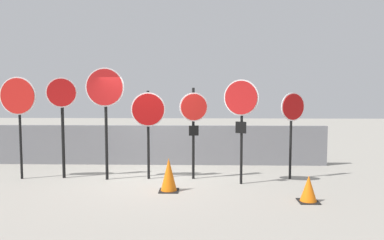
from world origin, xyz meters
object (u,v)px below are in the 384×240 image
Objects in this scene: stop_sign_2 at (105,97)px; stop_sign_5 at (241,107)px; stop_sign_6 at (292,115)px; stop_sign_0 at (18,102)px; stop_sign_1 at (62,106)px; traffic_cone_0 at (169,175)px; stop_sign_3 at (148,115)px; traffic_cone_1 at (309,189)px; stop_sign_4 at (194,116)px.

stop_sign_2 is 1.12× the size of stop_sign_5.
stop_sign_0 is at bearing 155.17° from stop_sign_6.
stop_sign_6 is (6.66, 0.17, -0.30)m from stop_sign_0.
stop_sign_1 is 3.28m from traffic_cone_0.
stop_sign_6 is at bearing 5.66° from stop_sign_0.
stop_sign_3 is at bearing 6.92° from stop_sign_2.
stop_sign_0 is at bearing 172.11° from stop_sign_3.
stop_sign_0 is 2.14m from stop_sign_2.
stop_sign_2 is 1.11m from stop_sign_3.
traffic_cone_0 is (0.59, -1.08, -1.22)m from stop_sign_3.
traffic_cone_0 is (3.75, -0.99, -1.53)m from stop_sign_0.
stop_sign_3 is at bearing -167.88° from stop_sign_5.
stop_sign_5 is 4.66× the size of traffic_cone_1.
stop_sign_6 reaches higher than traffic_cone_1.
stop_sign_5 is at bearing 131.64° from traffic_cone_1.
stop_sign_0 reaches higher than traffic_cone_0.
traffic_cone_1 is (2.30, -1.83, -1.30)m from stop_sign_4.
stop_sign_3 is at bearing 155.06° from stop_sign_6.
stop_sign_2 reaches higher than stop_sign_0.
stop_sign_6 is at bearing -8.13° from stop_sign_3.
stop_sign_0 is at bearing 173.87° from stop_sign_1.
stop_sign_2 is 5.05m from traffic_cone_1.
traffic_cone_1 is (-0.11, -1.87, -1.33)m from stop_sign_6.
stop_sign_3 is 4.16× the size of traffic_cone_1.
traffic_cone_0 is (2.72, -1.12, -1.44)m from stop_sign_1.
stop_sign_5 is at bearing 0.40° from stop_sign_0.
traffic_cone_0 is at bearing 165.84° from traffic_cone_1.
traffic_cone_0 reaches higher than traffic_cone_1.
stop_sign_5 is (3.23, -0.34, -0.21)m from stop_sign_2.
stop_sign_2 is at bearing 176.27° from stop_sign_3.
stop_sign_2 is at bearing 156.05° from stop_sign_6.
stop_sign_0 is at bearing 165.49° from traffic_cone_1.
stop_sign_6 is (1.30, 0.53, -0.22)m from stop_sign_5.
stop_sign_6 is 2.30m from traffic_cone_1.
stop_sign_0 is 1.03× the size of stop_sign_5.
traffic_cone_1 is at bearing -37.20° from stop_sign_3.
traffic_cone_0 is 2.90m from traffic_cone_1.
stop_sign_2 is 1.21× the size of stop_sign_4.
stop_sign_6 is at bearing 45.52° from stop_sign_5.
stop_sign_1 is at bearing 169.26° from stop_sign_3.
stop_sign_5 is at bearing 21.42° from traffic_cone_0.
stop_sign_5 is at bearing -20.07° from stop_sign_1.
stop_sign_3 is at bearing 5.79° from stop_sign_0.
stop_sign_5 is at bearing -20.84° from stop_sign_3.
stop_sign_1 is 1.11× the size of stop_sign_4.
traffic_cone_0 is 1.40× the size of traffic_cone_1.
stop_sign_1 is 2.14m from stop_sign_3.
traffic_cone_0 is at bearing -135.11° from stop_sign_5.
traffic_cone_0 is at bearing -29.94° from stop_sign_2.
stop_sign_5 reaches higher than stop_sign_6.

